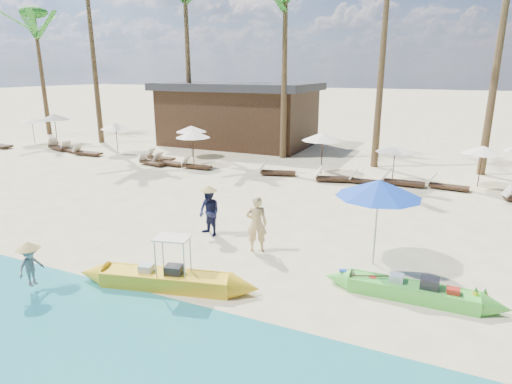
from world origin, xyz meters
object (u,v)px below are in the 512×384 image
at_px(yellow_canoe, 167,279).
at_px(tourist, 256,224).
at_px(green_canoe, 412,291).
at_px(blue_umbrella, 379,188).

height_order(yellow_canoe, tourist, tourist).
bearing_deg(green_canoe, blue_umbrella, 126.15).
xyz_separation_m(green_canoe, yellow_canoe, (-5.51, -1.93, 0.02)).
distance_m(green_canoe, tourist, 4.59).
height_order(tourist, blue_umbrella, blue_umbrella).
bearing_deg(yellow_canoe, tourist, 56.26).
bearing_deg(tourist, green_canoe, 143.24).
relative_size(yellow_canoe, tourist, 3.01).
height_order(yellow_canoe, blue_umbrella, blue_umbrella).
distance_m(green_canoe, yellow_canoe, 5.84).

